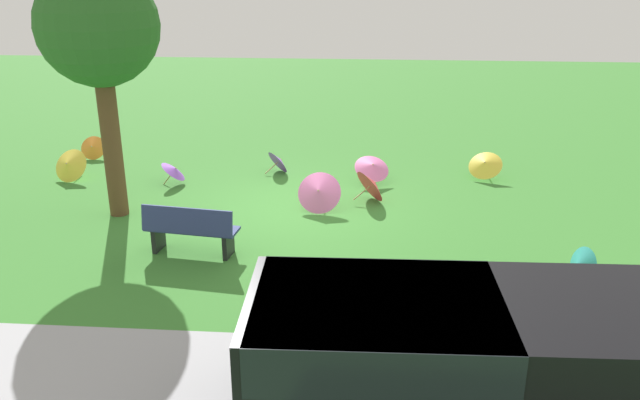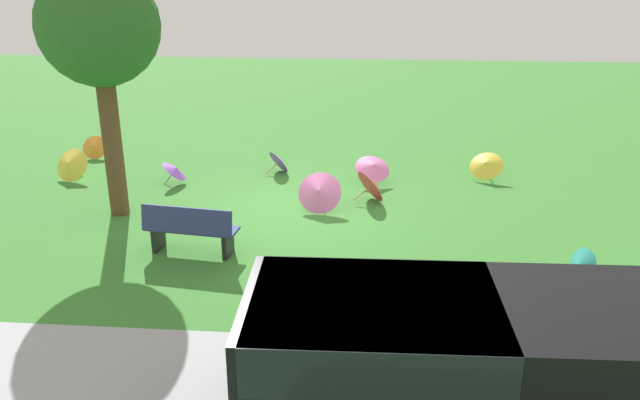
{
  "view_description": "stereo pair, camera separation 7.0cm",
  "coord_description": "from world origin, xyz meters",
  "px_view_note": "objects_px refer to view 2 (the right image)",
  "views": [
    {
      "loc": [
        -1.56,
        12.2,
        4.87
      ],
      "look_at": [
        -0.72,
        1.02,
        0.6
      ],
      "focal_mm": 36.57,
      "sensor_mm": 36.0,
      "label": 1
    },
    {
      "loc": [
        -1.63,
        12.19,
        4.87
      ],
      "look_at": [
        -0.72,
        1.02,
        0.6
      ],
      "focal_mm": 36.57,
      "sensor_mm": 36.0,
      "label": 2
    }
  ],
  "objects_px": {
    "parasol_red_1": "(373,184)",
    "parasol_purple_2": "(175,170)",
    "parasol_orange_0": "(94,147)",
    "parasol_pink_2": "(319,192)",
    "park_bench": "(190,229)",
    "van_dark": "(446,353)",
    "parasol_purple_1": "(280,161)",
    "parasol_yellow_2": "(70,164)",
    "parasol_yellow_0": "(486,164)",
    "parasol_teal_2": "(580,267)",
    "shade_tree": "(99,30)",
    "parasol_pink_0": "(373,167)"
  },
  "relations": [
    {
      "from": "parasol_pink_0",
      "to": "parasol_yellow_0",
      "type": "distance_m",
      "value": 2.62
    },
    {
      "from": "parasol_purple_1",
      "to": "parasol_purple_2",
      "type": "xyz_separation_m",
      "value": [
        2.21,
        1.0,
        0.05
      ]
    },
    {
      "from": "parasol_orange_0",
      "to": "parasol_red_1",
      "type": "xyz_separation_m",
      "value": [
        -7.01,
        2.5,
        0.08
      ]
    },
    {
      "from": "van_dark",
      "to": "shade_tree",
      "type": "relative_size",
      "value": 0.98
    },
    {
      "from": "parasol_teal_2",
      "to": "parasol_purple_1",
      "type": "height_order",
      "value": "parasol_teal_2"
    },
    {
      "from": "park_bench",
      "to": "shade_tree",
      "type": "xyz_separation_m",
      "value": [
        1.92,
        -1.73,
        3.1
      ]
    },
    {
      "from": "parasol_purple_1",
      "to": "parasol_red_1",
      "type": "xyz_separation_m",
      "value": [
        -2.18,
        1.73,
        0.08
      ]
    },
    {
      "from": "parasol_yellow_0",
      "to": "parasol_yellow_2",
      "type": "bearing_deg",
      "value": 4.75
    },
    {
      "from": "parasol_yellow_2",
      "to": "parasol_orange_0",
      "type": "bearing_deg",
      "value": -84.94
    },
    {
      "from": "parasol_teal_2",
      "to": "parasol_yellow_2",
      "type": "relative_size",
      "value": 0.74
    },
    {
      "from": "parasol_purple_1",
      "to": "park_bench",
      "type": "bearing_deg",
      "value": 78.69
    },
    {
      "from": "parasol_yellow_2",
      "to": "parasol_purple_1",
      "type": "xyz_separation_m",
      "value": [
        -4.68,
        -0.9,
        -0.09
      ]
    },
    {
      "from": "parasol_teal_2",
      "to": "park_bench",
      "type": "bearing_deg",
      "value": -5.66
    },
    {
      "from": "parasol_pink_0",
      "to": "parasol_orange_0",
      "type": "relative_size",
      "value": 1.51
    },
    {
      "from": "parasol_yellow_0",
      "to": "parasol_teal_2",
      "type": "height_order",
      "value": "parasol_yellow_0"
    },
    {
      "from": "parasol_yellow_0",
      "to": "parasol_yellow_2",
      "type": "relative_size",
      "value": 1.07
    },
    {
      "from": "shade_tree",
      "to": "parasol_pink_2",
      "type": "relative_size",
      "value": 5.15
    },
    {
      "from": "parasol_teal_2",
      "to": "parasol_red_1",
      "type": "relative_size",
      "value": 0.72
    },
    {
      "from": "van_dark",
      "to": "parasol_purple_1",
      "type": "relative_size",
      "value": 6.14
    },
    {
      "from": "parasol_red_1",
      "to": "parasol_purple_2",
      "type": "distance_m",
      "value": 4.46
    },
    {
      "from": "parasol_yellow_0",
      "to": "parasol_pink_2",
      "type": "relative_size",
      "value": 1.05
    },
    {
      "from": "van_dark",
      "to": "parasol_pink_2",
      "type": "height_order",
      "value": "van_dark"
    },
    {
      "from": "parasol_teal_2",
      "to": "parasol_yellow_0",
      "type": "bearing_deg",
      "value": -82.6
    },
    {
      "from": "parasol_orange_0",
      "to": "parasol_purple_2",
      "type": "bearing_deg",
      "value": 145.84
    },
    {
      "from": "parasol_orange_0",
      "to": "parasol_yellow_2",
      "type": "bearing_deg",
      "value": 95.06
    },
    {
      "from": "park_bench",
      "to": "parasol_pink_2",
      "type": "distance_m",
      "value": 2.96
    },
    {
      "from": "parasol_pink_0",
      "to": "parasol_purple_1",
      "type": "relative_size",
      "value": 1.3
    },
    {
      "from": "park_bench",
      "to": "parasol_purple_2",
      "type": "xyz_separation_m",
      "value": [
        1.31,
        -3.53,
        -0.12
      ]
    },
    {
      "from": "parasol_pink_0",
      "to": "parasol_yellow_0",
      "type": "height_order",
      "value": "parasol_pink_0"
    },
    {
      "from": "park_bench",
      "to": "parasol_teal_2",
      "type": "relative_size",
      "value": 2.44
    },
    {
      "from": "shade_tree",
      "to": "parasol_pink_0",
      "type": "height_order",
      "value": "shade_tree"
    },
    {
      "from": "parasol_orange_0",
      "to": "parasol_pink_2",
      "type": "bearing_deg",
      "value": 152.18
    },
    {
      "from": "parasol_red_1",
      "to": "parasol_purple_2",
      "type": "height_order",
      "value": "parasol_red_1"
    },
    {
      "from": "shade_tree",
      "to": "parasol_orange_0",
      "type": "height_order",
      "value": "shade_tree"
    },
    {
      "from": "parasol_teal_2",
      "to": "parasol_red_1",
      "type": "distance_m",
      "value": 4.7
    },
    {
      "from": "park_bench",
      "to": "parasol_teal_2",
      "type": "bearing_deg",
      "value": 174.34
    },
    {
      "from": "parasol_yellow_2",
      "to": "parasol_purple_2",
      "type": "distance_m",
      "value": 2.47
    },
    {
      "from": "parasol_pink_2",
      "to": "parasol_orange_0",
      "type": "bearing_deg",
      "value": -27.82
    },
    {
      "from": "parasol_purple_2",
      "to": "parasol_pink_2",
      "type": "xyz_separation_m",
      "value": [
        -3.33,
        1.36,
        0.08
      ]
    },
    {
      "from": "park_bench",
      "to": "parasol_red_1",
      "type": "bearing_deg",
      "value": -137.76
    },
    {
      "from": "parasol_purple_1",
      "to": "parasol_red_1",
      "type": "distance_m",
      "value": 2.78
    },
    {
      "from": "parasol_yellow_2",
      "to": "parasol_purple_1",
      "type": "bearing_deg",
      "value": -169.07
    },
    {
      "from": "park_bench",
      "to": "parasol_purple_2",
      "type": "bearing_deg",
      "value": -69.65
    },
    {
      "from": "van_dark",
      "to": "parasol_orange_0",
      "type": "xyz_separation_m",
      "value": [
        7.81,
        -9.33,
        -0.62
      ]
    },
    {
      "from": "parasol_yellow_0",
      "to": "parasol_teal_2",
      "type": "xyz_separation_m",
      "value": [
        -0.65,
        5.03,
        -0.05
      ]
    },
    {
      "from": "shade_tree",
      "to": "parasol_red_1",
      "type": "xyz_separation_m",
      "value": [
        -5.01,
        -1.08,
        -3.2
      ]
    },
    {
      "from": "parasol_teal_2",
      "to": "parasol_yellow_2",
      "type": "xyz_separation_m",
      "value": [
        10.08,
        -4.25,
        0.06
      ]
    },
    {
      "from": "park_bench",
      "to": "parasol_teal_2",
      "type": "distance_m",
      "value": 6.34
    },
    {
      "from": "parasol_orange_0",
      "to": "park_bench",
      "type": "bearing_deg",
      "value": 126.5
    },
    {
      "from": "park_bench",
      "to": "parasol_pink_0",
      "type": "relative_size",
      "value": 1.67
    }
  ]
}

